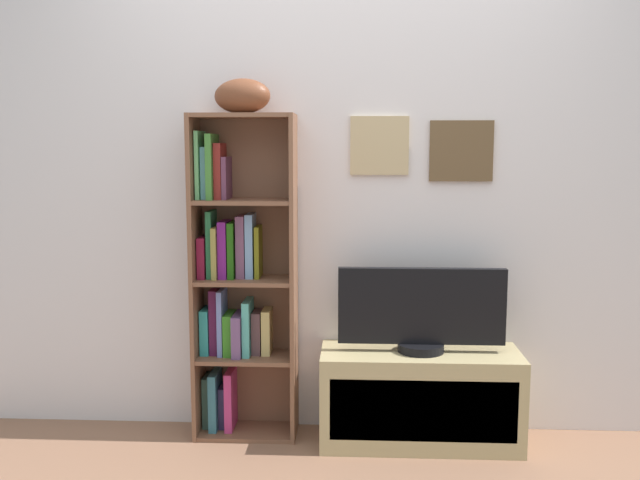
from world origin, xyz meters
TOP-DOWN VIEW (x-y plane):
  - back_wall at (0.00, 1.13)m, footprint 4.80×0.08m
  - bookshelf at (-0.51, 1.01)m, footprint 0.50×0.25m
  - football at (-0.46, 0.97)m, footprint 0.31×0.23m
  - tv_stand at (0.39, 0.91)m, footprint 0.95×0.37m
  - television at (0.39, 0.91)m, footprint 0.79×0.22m

SIDE VIEW (x-z plane):
  - tv_stand at x=0.39m, z-range 0.00..0.45m
  - television at x=0.39m, z-range 0.45..0.85m
  - bookshelf at x=-0.51m, z-range -0.03..1.54m
  - back_wall at x=0.00m, z-range 0.00..2.40m
  - football at x=-0.46m, z-range 1.57..1.73m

